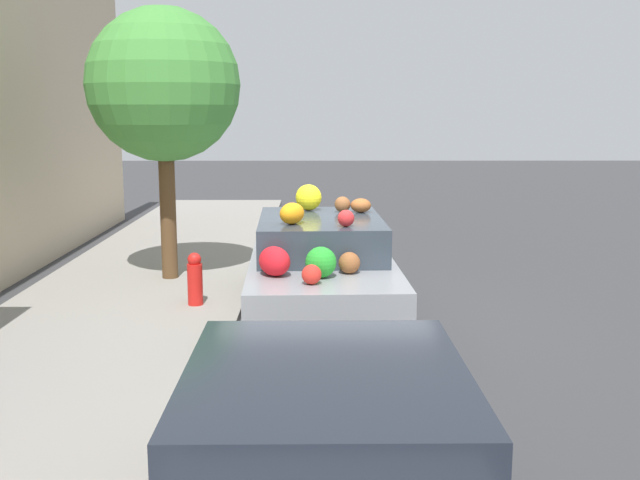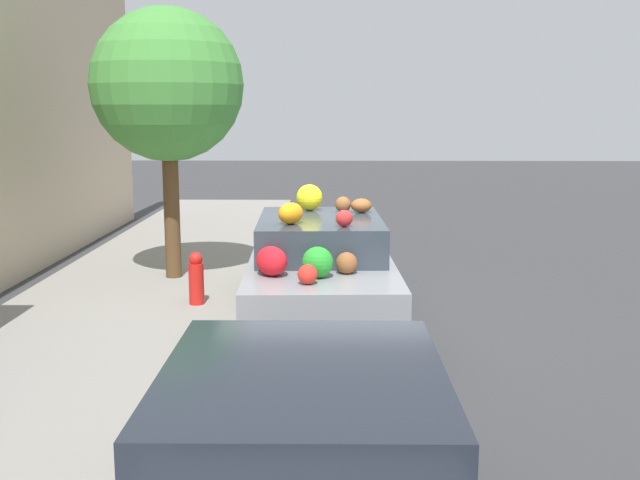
# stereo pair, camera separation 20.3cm
# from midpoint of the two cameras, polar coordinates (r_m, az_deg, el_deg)

# --- Properties ---
(ground_plane) EXTENTS (60.00, 60.00, 0.00)m
(ground_plane) POSITION_cam_midpoint_polar(r_m,az_deg,el_deg) (9.52, 1.06, -6.35)
(ground_plane) COLOR #38383A
(sidewalk_curb) EXTENTS (24.00, 3.20, 0.12)m
(sidewalk_curb) POSITION_cam_midpoint_polar(r_m,az_deg,el_deg) (9.87, -14.90, -5.74)
(sidewalk_curb) COLOR gray
(sidewalk_curb) RESTS_ON ground
(street_tree) EXTENTS (2.26, 2.26, 4.04)m
(street_tree) POSITION_cam_midpoint_polar(r_m,az_deg,el_deg) (11.48, -11.04, 11.44)
(street_tree) COLOR brown
(street_tree) RESTS_ON sidewalk_curb
(fire_hydrant) EXTENTS (0.20, 0.20, 0.70)m
(fire_hydrant) POSITION_cam_midpoint_polar(r_m,az_deg,el_deg) (10.01, -8.84, -2.92)
(fire_hydrant) COLOR red
(fire_hydrant) RESTS_ON sidewalk_curb
(art_car) EXTENTS (4.58, 1.82, 1.71)m
(art_car) POSITION_cam_midpoint_polar(r_m,az_deg,el_deg) (9.29, 0.62, -2.04)
(art_car) COLOR gray
(art_car) RESTS_ON ground
(parked_car_plain) EXTENTS (3.97, 1.73, 1.34)m
(parked_car_plain) POSITION_cam_midpoint_polar(r_m,az_deg,el_deg) (4.32, 0.20, -17.42)
(parked_car_plain) COLOR #B7BABF
(parked_car_plain) RESTS_ON ground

